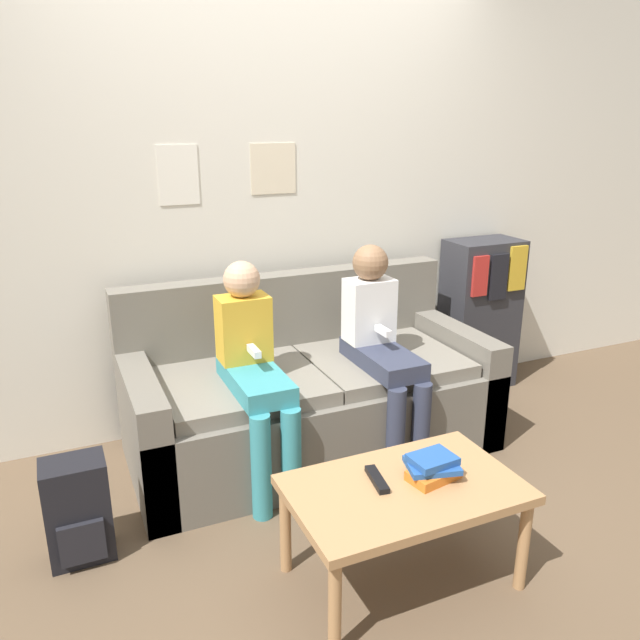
# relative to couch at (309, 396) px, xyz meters

# --- Properties ---
(ground_plane) EXTENTS (10.00, 10.00, 0.00)m
(ground_plane) POSITION_rel_couch_xyz_m (0.00, -0.54, -0.30)
(ground_plane) COLOR brown
(wall_back) EXTENTS (8.00, 0.06, 2.60)m
(wall_back) POSITION_rel_couch_xyz_m (-0.00, 0.51, 1.00)
(wall_back) COLOR silver
(wall_back) RESTS_ON ground_plane
(couch) EXTENTS (1.86, 0.85, 0.89)m
(couch) POSITION_rel_couch_xyz_m (0.00, 0.00, 0.00)
(couch) COLOR #6B665B
(couch) RESTS_ON ground_plane
(coffee_table) EXTENTS (0.85, 0.53, 0.41)m
(coffee_table) POSITION_rel_couch_xyz_m (-0.08, -1.08, 0.07)
(coffee_table) COLOR #AD7F51
(coffee_table) RESTS_ON ground_plane
(person_left) EXTENTS (0.24, 0.58, 1.07)m
(person_left) POSITION_rel_couch_xyz_m (-0.36, -0.21, 0.31)
(person_left) COLOR teal
(person_left) RESTS_ON ground_plane
(person_right) EXTENTS (0.24, 0.58, 1.09)m
(person_right) POSITION_rel_couch_xyz_m (0.31, -0.20, 0.32)
(person_right) COLOR #33384C
(person_right) RESTS_ON ground_plane
(tv_remote) EXTENTS (0.07, 0.17, 0.02)m
(tv_remote) POSITION_rel_couch_xyz_m (-0.16, -1.02, 0.13)
(tv_remote) COLOR black
(tv_remote) RESTS_ON coffee_table
(book_stack) EXTENTS (0.22, 0.19, 0.09)m
(book_stack) POSITION_rel_couch_xyz_m (0.04, -1.08, 0.16)
(book_stack) COLOR orange
(book_stack) RESTS_ON coffee_table
(bookshelf) EXTENTS (0.46, 0.30, 0.96)m
(bookshelf) POSITION_rel_couch_xyz_m (1.33, 0.32, 0.19)
(bookshelf) COLOR #2D2D33
(bookshelf) RESTS_ON ground_plane
(backpack) EXTENTS (0.24, 0.21, 0.43)m
(backpack) POSITION_rel_couch_xyz_m (-1.18, -0.45, -0.09)
(backpack) COLOR black
(backpack) RESTS_ON ground_plane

